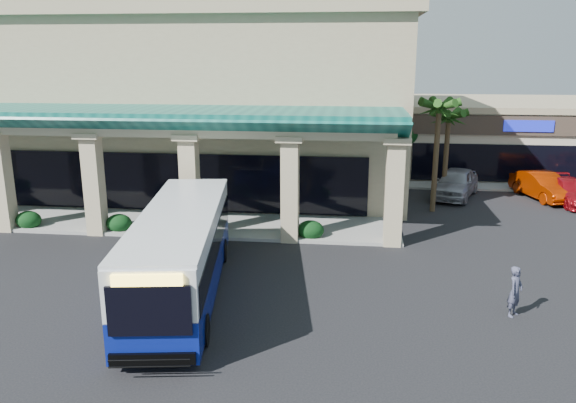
# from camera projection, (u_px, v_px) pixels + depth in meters

# --- Properties ---
(ground) EXTENTS (110.00, 110.00, 0.00)m
(ground) POSITION_uv_depth(u_px,v_px,m) (233.00, 285.00, 20.33)
(ground) COLOR black
(main_building) EXTENTS (30.80, 14.80, 11.35)m
(main_building) POSITION_uv_depth(u_px,v_px,m) (159.00, 94.00, 35.16)
(main_building) COLOR tan
(main_building) RESTS_ON ground
(arcade) EXTENTS (30.00, 6.20, 5.70)m
(arcade) POSITION_uv_depth(u_px,v_px,m) (98.00, 167.00, 27.04)
(arcade) COLOR #0E574F
(arcade) RESTS_ON ground
(strip_mall) EXTENTS (22.50, 12.50, 4.90)m
(strip_mall) POSITION_uv_depth(u_px,v_px,m) (544.00, 135.00, 40.75)
(strip_mall) COLOR beige
(strip_mall) RESTS_ON ground
(palm_0) EXTENTS (2.40, 2.40, 6.60)m
(palm_0) POSITION_uv_depth(u_px,v_px,m) (436.00, 150.00, 29.11)
(palm_0) COLOR #193D10
(palm_0) RESTS_ON ground
(palm_1) EXTENTS (2.40, 2.40, 5.80)m
(palm_1) POSITION_uv_depth(u_px,v_px,m) (447.00, 149.00, 31.98)
(palm_1) COLOR #193D10
(palm_1) RESTS_ON ground
(broadleaf_tree) EXTENTS (2.60, 2.60, 4.81)m
(broadleaf_tree) POSITION_uv_depth(u_px,v_px,m) (403.00, 143.00, 37.14)
(broadleaf_tree) COLOR black
(broadleaf_tree) RESTS_ON ground
(transit_bus) EXTENTS (4.06, 11.04, 3.01)m
(transit_bus) POSITION_uv_depth(u_px,v_px,m) (181.00, 254.00, 19.16)
(transit_bus) COLOR navy
(transit_bus) RESTS_ON ground
(pedestrian) EXTENTS (0.68, 0.72, 1.66)m
(pedestrian) POSITION_uv_depth(u_px,v_px,m) (515.00, 291.00, 17.76)
(pedestrian) COLOR #41435A
(pedestrian) RESTS_ON ground
(car_silver) EXTENTS (3.65, 5.33, 1.68)m
(car_silver) POSITION_uv_depth(u_px,v_px,m) (456.00, 183.00, 32.72)
(car_silver) COLOR #9999A4
(car_silver) RESTS_ON ground
(car_white) EXTENTS (2.81, 4.89, 1.52)m
(car_white) POSITION_uv_depth(u_px,v_px,m) (542.00, 186.00, 32.35)
(car_white) COLOR #8F2100
(car_white) RESTS_ON ground
(car_red) EXTENTS (2.36, 4.86, 1.36)m
(car_red) POSITION_uv_depth(u_px,v_px,m) (571.00, 192.00, 31.32)
(car_red) COLOR maroon
(car_red) RESTS_ON ground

